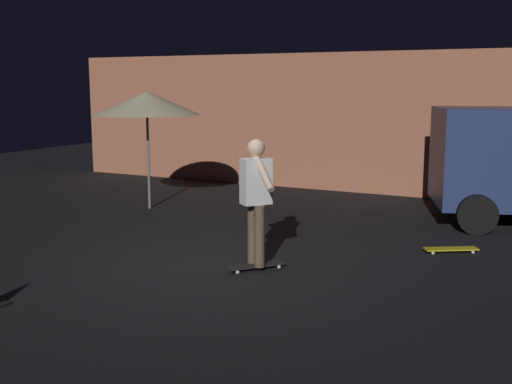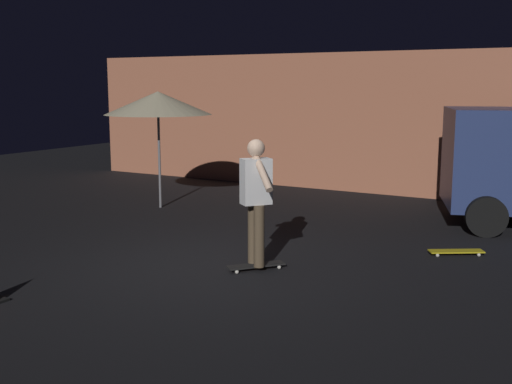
{
  "view_description": "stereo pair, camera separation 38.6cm",
  "coord_description": "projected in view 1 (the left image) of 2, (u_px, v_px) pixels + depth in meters",
  "views": [
    {
      "loc": [
        4.43,
        -7.12,
        2.44
      ],
      "look_at": [
        0.69,
        0.18,
        1.05
      ],
      "focal_mm": 44.85,
      "sensor_mm": 36.0,
      "label": 1
    },
    {
      "loc": [
        4.77,
        -6.94,
        2.44
      ],
      "look_at": [
        0.69,
        0.18,
        1.05
      ],
      "focal_mm": 44.85,
      "sensor_mm": 36.0,
      "label": 2
    }
  ],
  "objects": [
    {
      "name": "ground_plane",
      "position": [
        205.0,
        266.0,
        8.65
      ],
      "size": [
        28.0,
        28.0,
        0.0
      ],
      "primitive_type": "plane",
      "color": "black"
    },
    {
      "name": "low_building",
      "position": [
        353.0,
        119.0,
        16.23
      ],
      "size": [
        13.98,
        3.67,
        3.15
      ],
      "color": "#B76B4C",
      "rests_on": "ground_plane"
    },
    {
      "name": "patio_umbrella",
      "position": [
        147.0,
        103.0,
        12.36
      ],
      "size": [
        2.1,
        2.1,
        2.3
      ],
      "color": "slate",
      "rests_on": "ground_plane"
    },
    {
      "name": "skateboard_ridden",
      "position": [
        256.0,
        266.0,
        8.49
      ],
      "size": [
        0.65,
        0.73,
        0.07
      ],
      "color": "black",
      "rests_on": "ground_plane"
    },
    {
      "name": "skateboard_spare",
      "position": [
        451.0,
        249.0,
        9.34
      ],
      "size": [
        0.77,
        0.58,
        0.07
      ],
      "color": "gold",
      "rests_on": "ground_plane"
    },
    {
      "name": "skater",
      "position": [
        256.0,
        193.0,
        8.33
      ],
      "size": [
        0.82,
        0.69,
        1.67
      ],
      "color": "brown",
      "rests_on": "skateboard_ridden"
    }
  ]
}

